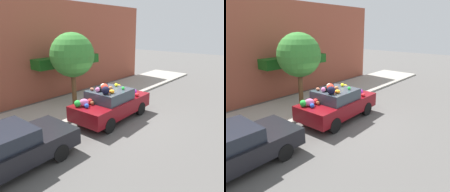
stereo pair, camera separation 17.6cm
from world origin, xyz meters
TOP-DOWN VIEW (x-y plane):
  - ground_plane at (0.00, 0.00)m, footprint 60.00×60.00m
  - sidewalk_curb at (0.00, 2.70)m, footprint 24.00×3.20m
  - building_facade at (0.08, 4.91)m, footprint 18.00×1.20m
  - street_tree at (-0.07, 2.52)m, footprint 2.22×2.22m
  - fire_hydrant at (2.20, 1.62)m, footprint 0.20×0.20m
  - art_car at (-0.05, 0.00)m, footprint 3.96×1.88m
  - parked_car_plain at (-5.01, -0.09)m, footprint 4.25×1.84m

SIDE VIEW (x-z plane):
  - ground_plane at x=0.00m, z-range 0.00..0.00m
  - sidewalk_curb at x=0.00m, z-range 0.00..0.11m
  - fire_hydrant at x=2.20m, z-range 0.11..0.81m
  - parked_car_plain at x=-5.01m, z-range 0.02..1.33m
  - art_car at x=-0.05m, z-range -0.11..1.66m
  - street_tree at x=-0.07m, z-range 0.87..4.62m
  - building_facade at x=0.08m, z-range -0.04..5.57m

